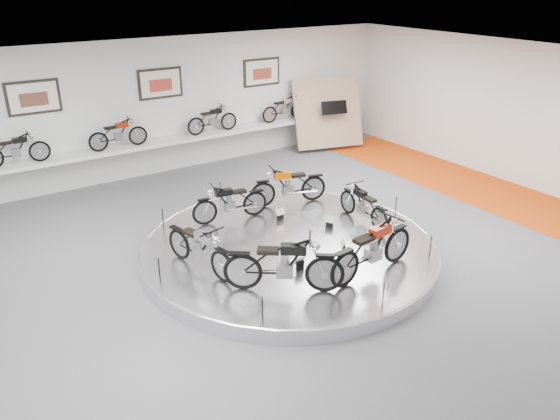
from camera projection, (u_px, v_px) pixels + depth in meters
floor at (297, 260)px, 11.72m from camera, size 16.00×16.00×0.00m
ceiling at (300, 71)px, 10.12m from camera, size 16.00×16.00×0.00m
wall_back at (162, 107)px, 16.25m from camera, size 16.00×0.00×16.00m
wall_right at (535, 118)px, 14.99m from camera, size 0.00×14.00×14.00m
orange_carpet_strip at (496, 194)px, 15.18m from camera, size 2.40×12.60×0.01m
dado_band at (166, 154)px, 16.82m from camera, size 15.68×0.04×1.10m
display_platform at (289, 249)px, 11.89m from camera, size 6.40×6.40×0.30m
platform_rim at (289, 244)px, 11.84m from camera, size 6.40×6.40×0.10m
shelf at (169, 142)px, 16.42m from camera, size 11.00×0.55×0.10m
poster_left at (33, 97)px, 14.16m from camera, size 1.35×0.06×0.88m
poster_center at (160, 83)px, 15.94m from camera, size 1.35×0.06×0.88m
poster_right at (262, 72)px, 17.72m from camera, size 1.35×0.06×0.88m
display_panel at (328, 113)px, 18.72m from camera, size 2.56×1.52×2.30m
shelf_bike_a at (16, 152)px, 14.12m from camera, size 1.22×0.43×0.73m
shelf_bike_b at (118, 136)px, 15.49m from camera, size 1.22×0.43×0.73m
shelf_bike_c at (213, 121)px, 17.02m from camera, size 1.22×0.43×0.73m
shelf_bike_d at (284, 110)px, 18.39m from camera, size 1.22×0.43×0.73m
bike_a at (288, 185)px, 13.63m from camera, size 1.79×1.02×1.00m
bike_b at (230, 202)px, 12.74m from camera, size 1.64×0.78×0.92m
bike_c at (199, 247)px, 10.57m from camera, size 0.94×1.76×0.98m
bike_d at (284, 264)px, 9.84m from camera, size 1.90×1.66×1.11m
bike_e at (373, 248)px, 10.40m from camera, size 1.96×0.87×1.11m
bike_f at (363, 205)px, 12.64m from camera, size 0.63×1.53×0.88m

